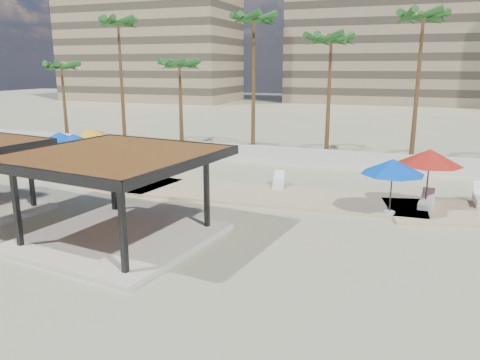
{
  "coord_description": "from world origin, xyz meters",
  "views": [
    {
      "loc": [
        9.19,
        -16.19,
        6.91
      ],
      "look_at": [
        1.23,
        4.81,
        1.4
      ],
      "focal_mm": 35.0,
      "sensor_mm": 36.0,
      "label": 1
    }
  ],
  "objects_px": {
    "lounger_b": "(279,182)",
    "lounger_a": "(119,173)",
    "umbrella_c": "(430,157)",
    "pavilion_central": "(116,188)",
    "umbrella_a": "(59,138)",
    "lounger_c": "(426,202)"
  },
  "relations": [
    {
      "from": "lounger_b",
      "to": "umbrella_c",
      "type": "bearing_deg",
      "value": -111.97
    },
    {
      "from": "umbrella_a",
      "to": "pavilion_central",
      "type": "bearing_deg",
      "value": -39.54
    },
    {
      "from": "pavilion_central",
      "to": "lounger_a",
      "type": "xyz_separation_m",
      "value": [
        -6.19,
        8.86,
        -1.82
      ]
    },
    {
      "from": "umbrella_a",
      "to": "lounger_a",
      "type": "bearing_deg",
      "value": 6.37
    },
    {
      "from": "umbrella_a",
      "to": "lounger_c",
      "type": "distance_m",
      "value": 22.01
    },
    {
      "from": "pavilion_central",
      "to": "lounger_b",
      "type": "distance_m",
      "value": 11.03
    },
    {
      "from": "umbrella_a",
      "to": "lounger_b",
      "type": "relative_size",
      "value": 1.86
    },
    {
      "from": "umbrella_a",
      "to": "lounger_c",
      "type": "relative_size",
      "value": 1.89
    },
    {
      "from": "umbrella_c",
      "to": "lounger_b",
      "type": "relative_size",
      "value": 1.77
    },
    {
      "from": "lounger_a",
      "to": "lounger_b",
      "type": "bearing_deg",
      "value": -112.06
    },
    {
      "from": "umbrella_a",
      "to": "umbrella_c",
      "type": "bearing_deg",
      "value": 1.57
    },
    {
      "from": "pavilion_central",
      "to": "lounger_b",
      "type": "relative_size",
      "value": 4.03
    },
    {
      "from": "umbrella_c",
      "to": "lounger_b",
      "type": "distance_m",
      "value": 8.29
    },
    {
      "from": "umbrella_c",
      "to": "lounger_b",
      "type": "xyz_separation_m",
      "value": [
        -7.89,
        1.19,
        -2.24
      ]
    },
    {
      "from": "pavilion_central",
      "to": "umbrella_c",
      "type": "bearing_deg",
      "value": 44.59
    },
    {
      "from": "pavilion_central",
      "to": "umbrella_a",
      "type": "bearing_deg",
      "value": 147.35
    },
    {
      "from": "lounger_a",
      "to": "lounger_b",
      "type": "xyz_separation_m",
      "value": [
        9.97,
        1.34,
        -0.01
      ]
    },
    {
      "from": "pavilion_central",
      "to": "lounger_b",
      "type": "height_order",
      "value": "pavilion_central"
    },
    {
      "from": "umbrella_c",
      "to": "lounger_a",
      "type": "distance_m",
      "value": 18.0
    },
    {
      "from": "lounger_b",
      "to": "lounger_a",
      "type": "bearing_deg",
      "value": 84.24
    },
    {
      "from": "umbrella_c",
      "to": "umbrella_a",
      "type": "bearing_deg",
      "value": -178.43
    },
    {
      "from": "umbrella_a",
      "to": "lounger_b",
      "type": "distance_m",
      "value": 14.24
    }
  ]
}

